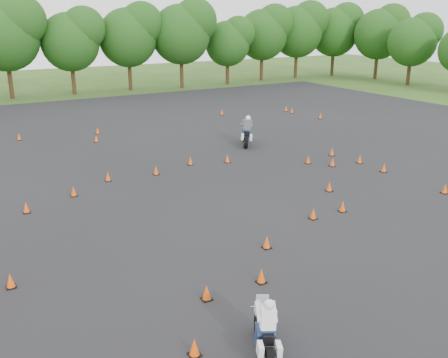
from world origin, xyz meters
TOP-DOWN VIEW (x-y plane):
  - ground at (0.00, 0.00)m, footprint 140.00×140.00m
  - asphalt_pad at (0.00, 6.00)m, footprint 62.00×62.00m
  - treeline at (3.43, 35.16)m, footprint 87.36×32.50m
  - traffic_cones at (0.06, 5.64)m, footprint 32.99×32.57m
  - rider_grey at (6.62, 12.66)m, footprint 1.95×2.58m
  - rider_white at (-4.31, -5.32)m, footprint 1.44×2.14m

SIDE VIEW (x-z plane):
  - ground at x=0.00m, z-range 0.00..0.00m
  - asphalt_pad at x=0.00m, z-range 0.01..0.01m
  - traffic_cones at x=0.06m, z-range 0.01..0.46m
  - rider_white at x=-4.31m, z-range 0.00..1.60m
  - rider_grey at x=6.62m, z-range 0.00..1.96m
  - treeline at x=3.43m, z-range -0.58..9.97m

